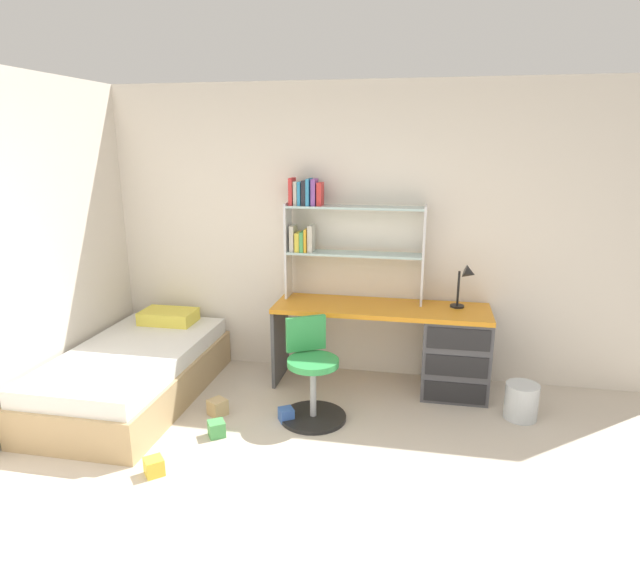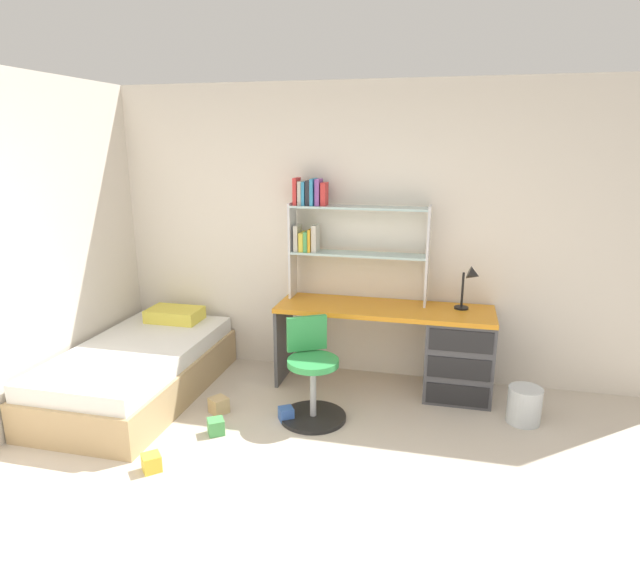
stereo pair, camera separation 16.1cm
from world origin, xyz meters
name	(u,v)px [view 2 (the right image)]	position (x,y,z in m)	size (l,w,h in m)	color
room_shell	(160,261)	(-1.25, 1.28, 1.31)	(5.68, 6.38, 2.62)	silver
desk	(439,348)	(0.68, 2.39, 0.41)	(1.85, 0.56, 0.74)	orange
bookshelf_hutch	(337,228)	(-0.26, 2.55, 1.38)	(1.22, 0.22, 1.07)	silver
desk_lamp	(471,281)	(0.90, 2.46, 1.00)	(0.20, 0.17, 0.38)	black
swivel_chair	(312,380)	(-0.27, 1.70, 0.31)	(0.52, 0.52, 0.79)	black
bed_platform	(139,370)	(-1.81, 1.74, 0.23)	(1.02, 1.89, 0.57)	tan
waste_bin	(524,405)	(1.35, 2.01, 0.14)	(0.26, 0.26, 0.29)	silver
toy_block_blue_0	(286,414)	(-0.45, 1.60, 0.05)	(0.11, 0.11, 0.11)	#3860B7
toy_block_yellow_1	(152,463)	(-1.12, 0.74, 0.06)	(0.12, 0.12, 0.12)	gold
toy_block_natural_2	(219,405)	(-1.02, 1.59, 0.06)	(0.13, 0.13, 0.13)	tan
toy_block_green_3	(216,427)	(-0.90, 1.28, 0.06)	(0.12, 0.12, 0.12)	#479E51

